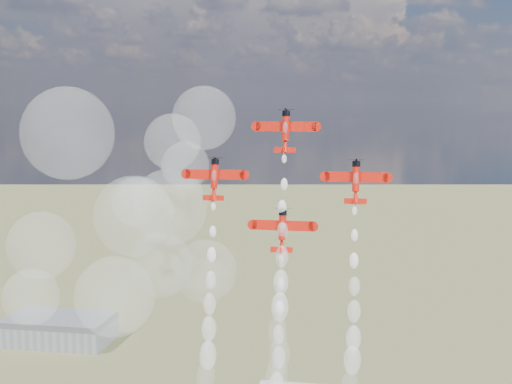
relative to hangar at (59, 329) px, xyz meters
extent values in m
cube|color=gray|center=(0.00, 0.00, -1.50)|extent=(50.00, 28.00, 10.00)
cube|color=#595B60|center=(0.00, 0.00, 5.00)|extent=(50.00, 28.00, 3.00)
cylinder|color=red|center=(132.74, -164.60, 105.56)|extent=(1.49, 2.61, 5.71)
cylinder|color=black|center=(132.74, -163.98, 108.47)|extent=(1.70, 1.88, 1.40)
cube|color=red|center=(132.74, -164.17, 105.79)|extent=(12.95, 0.68, 2.12)
cube|color=white|center=(129.23, -164.05, 105.77)|extent=(5.10, 0.15, 0.58)
cube|color=white|center=(136.24, -164.05, 105.77)|extent=(5.10, 0.15, 0.58)
cube|color=red|center=(132.74, -165.76, 100.92)|extent=(4.67, 0.37, 1.17)
cube|color=red|center=(132.74, -166.59, 100.88)|extent=(0.15, 2.05, 1.73)
ellipsoid|color=silver|center=(132.74, -165.20, 105.58)|extent=(1.17, 1.57, 2.79)
cone|color=red|center=(132.74, -165.48, 101.73)|extent=(1.49, 2.03, 3.01)
cylinder|color=red|center=(117.66, -166.82, 95.24)|extent=(1.49, 2.61, 5.71)
cylinder|color=black|center=(117.66, -166.20, 98.15)|extent=(1.70, 1.88, 1.40)
cube|color=red|center=(117.66, -166.39, 95.48)|extent=(12.95, 0.68, 2.12)
cube|color=white|center=(114.16, -166.27, 95.45)|extent=(5.10, 0.15, 0.58)
cube|color=white|center=(121.16, -166.27, 95.45)|extent=(5.10, 0.15, 0.58)
cube|color=red|center=(117.66, -167.99, 90.61)|extent=(4.67, 0.37, 1.17)
cube|color=red|center=(117.66, -168.81, 90.57)|extent=(0.15, 2.05, 1.73)
ellipsoid|color=silver|center=(117.66, -167.42, 95.26)|extent=(1.17, 1.57, 2.79)
cone|color=red|center=(117.66, -167.70, 91.42)|extent=(1.49, 2.03, 3.01)
cylinder|color=red|center=(147.81, -166.82, 95.24)|extent=(1.49, 2.61, 5.71)
cylinder|color=black|center=(147.81, -166.20, 98.15)|extent=(1.70, 1.88, 1.40)
cube|color=red|center=(147.81, -166.39, 95.48)|extent=(12.95, 0.68, 2.12)
cube|color=white|center=(144.31, -166.27, 95.45)|extent=(5.10, 0.15, 0.58)
cube|color=white|center=(151.32, -166.27, 95.45)|extent=(5.10, 0.15, 0.58)
cube|color=red|center=(147.81, -167.99, 90.61)|extent=(4.67, 0.37, 1.17)
cube|color=red|center=(147.81, -168.81, 90.57)|extent=(0.15, 2.05, 1.73)
ellipsoid|color=silver|center=(147.81, -167.42, 95.26)|extent=(1.17, 1.57, 2.79)
cone|color=red|center=(147.81, -167.70, 91.42)|extent=(1.49, 2.03, 3.01)
cylinder|color=red|center=(132.74, -169.05, 84.93)|extent=(1.49, 2.61, 5.71)
cylinder|color=black|center=(132.74, -168.42, 87.83)|extent=(1.70, 1.88, 1.40)
cube|color=red|center=(132.74, -168.62, 85.16)|extent=(12.95, 0.68, 2.12)
cube|color=white|center=(129.23, -168.49, 85.13)|extent=(5.10, 0.15, 0.58)
cube|color=white|center=(136.24, -168.49, 85.13)|extent=(5.10, 0.15, 0.58)
cube|color=red|center=(132.74, -170.21, 80.29)|extent=(4.67, 0.37, 1.17)
cube|color=red|center=(132.74, -171.03, 80.25)|extent=(0.15, 2.05, 1.73)
ellipsoid|color=silver|center=(132.74, -169.64, 84.95)|extent=(1.17, 1.57, 2.79)
cone|color=red|center=(132.74, -169.92, 81.10)|extent=(1.49, 2.03, 3.01)
sphere|color=white|center=(132.66, -165.97, 99.05)|extent=(1.03, 1.03, 1.03)
sphere|color=white|center=(132.81, -167.04, 93.76)|extent=(1.44, 1.44, 1.44)
sphere|color=white|center=(132.58, -168.30, 88.91)|extent=(1.86, 1.86, 1.86)
sphere|color=white|center=(132.76, -169.03, 84.11)|extent=(2.28, 2.28, 2.28)
sphere|color=white|center=(132.85, -170.26, 78.83)|extent=(2.70, 2.70, 2.70)
sphere|color=white|center=(132.76, -171.22, 73.51)|extent=(3.12, 3.12, 3.12)
sphere|color=white|center=(132.81, -172.86, 68.68)|extent=(3.53, 3.53, 3.53)
sphere|color=white|center=(132.46, -173.53, 63.44)|extent=(3.95, 3.95, 3.95)
sphere|color=white|center=(133.02, -174.69, 58.84)|extent=(4.37, 4.37, 4.37)
sphere|color=white|center=(132.55, -175.67, 53.83)|extent=(4.79, 4.79, 4.79)
sphere|color=white|center=(117.69, -168.25, 88.75)|extent=(1.03, 1.03, 1.03)
sphere|color=white|center=(117.78, -169.32, 83.53)|extent=(1.44, 1.44, 1.44)
sphere|color=white|center=(117.76, -170.47, 78.73)|extent=(1.86, 1.86, 1.86)
sphere|color=white|center=(117.73, -171.35, 73.37)|extent=(2.28, 2.28, 2.28)
sphere|color=white|center=(117.77, -172.74, 68.60)|extent=(2.70, 2.70, 2.70)
sphere|color=white|center=(117.73, -173.29, 63.35)|extent=(3.12, 3.12, 3.12)
sphere|color=white|center=(117.85, -174.88, 58.06)|extent=(3.53, 3.53, 3.53)
sphere|color=white|center=(117.48, -175.68, 53.61)|extent=(3.95, 3.95, 3.95)
sphere|color=white|center=(147.70, -168.28, 88.66)|extent=(1.03, 1.03, 1.03)
sphere|color=white|center=(147.81, -169.20, 83.71)|extent=(1.44, 1.44, 1.44)
sphere|color=white|center=(147.84, -170.57, 78.64)|extent=(1.86, 1.86, 1.86)
sphere|color=white|center=(148.04, -171.29, 73.43)|extent=(2.28, 2.28, 2.28)
sphere|color=white|center=(148.10, -172.42, 68.45)|extent=(2.70, 2.70, 2.70)
sphere|color=white|center=(148.12, -173.48, 63.06)|extent=(3.12, 3.12, 3.12)
sphere|color=white|center=(147.97, -174.47, 58.80)|extent=(3.53, 3.53, 3.53)
sphere|color=white|center=(132.77, -170.40, 78.33)|extent=(1.03, 1.03, 1.03)
sphere|color=white|center=(132.85, -171.72, 73.46)|extent=(1.44, 1.44, 1.44)
sphere|color=white|center=(132.69, -172.44, 68.29)|extent=(1.86, 1.86, 1.86)
sphere|color=white|center=(132.68, -173.63, 63.08)|extent=(2.28, 2.28, 2.28)
sphere|color=white|center=(132.88, -174.59, 58.48)|extent=(2.70, 2.70, 2.70)
sphere|color=white|center=(109.72, -143.69, 107.03)|extent=(15.78, 15.78, 15.78)
sphere|color=white|center=(106.86, -151.12, 95.89)|extent=(11.50, 11.50, 11.50)
sphere|color=white|center=(99.00, -164.13, 88.65)|extent=(11.35, 11.35, 11.35)
sphere|color=white|center=(95.84, -157.25, 84.32)|extent=(19.07, 19.07, 19.07)
sphere|color=white|center=(68.26, -149.43, 74.67)|extent=(17.41, 17.41, 17.41)
sphere|color=white|center=(94.25, -166.55, 67.31)|extent=(18.28, 18.28, 18.28)
sphere|color=white|center=(100.50, -151.95, 71.53)|extent=(15.87, 15.87, 15.87)
sphere|color=white|center=(83.22, -164.33, 103.98)|extent=(21.00, 21.00, 21.00)
sphere|color=white|center=(103.99, -155.45, 86.33)|extent=(18.17, 18.17, 18.17)
sphere|color=white|center=(69.12, -157.50, 63.47)|extent=(13.99, 13.99, 13.99)
sphere|color=white|center=(105.76, -157.81, 101.86)|extent=(13.05, 13.05, 13.05)
sphere|color=white|center=(109.62, -143.14, 68.17)|extent=(16.10, 16.10, 16.10)
camera|label=1|loc=(152.55, -315.19, 111.41)|focal=50.00mm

